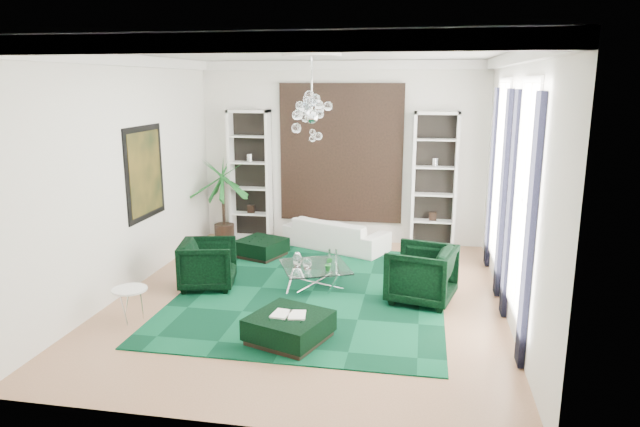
% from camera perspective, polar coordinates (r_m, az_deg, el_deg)
% --- Properties ---
extents(floor, '(6.00, 7.00, 0.02)m').
position_cam_1_polar(floor, '(9.19, -1.13, -8.56)').
color(floor, '#AB7C5A').
rests_on(floor, ground).
extents(ceiling, '(6.00, 7.00, 0.02)m').
position_cam_1_polar(ceiling, '(8.55, -1.25, 15.98)').
color(ceiling, white).
rests_on(ceiling, ground).
extents(wall_back, '(6.00, 0.02, 3.80)m').
position_cam_1_polar(wall_back, '(12.09, 2.14, 6.04)').
color(wall_back, white).
rests_on(wall_back, ground).
extents(wall_front, '(6.00, 0.02, 3.80)m').
position_cam_1_polar(wall_front, '(5.36, -8.68, -3.04)').
color(wall_front, white).
rests_on(wall_front, ground).
extents(wall_left, '(0.02, 7.00, 3.80)m').
position_cam_1_polar(wall_left, '(9.72, -18.89, 3.63)').
color(wall_left, white).
rests_on(wall_left, ground).
extents(wall_right, '(0.02, 7.00, 3.80)m').
position_cam_1_polar(wall_right, '(8.60, 18.90, 2.49)').
color(wall_right, white).
rests_on(wall_right, ground).
extents(crown_molding, '(6.00, 7.00, 0.18)m').
position_cam_1_polar(crown_molding, '(8.55, -1.25, 15.24)').
color(crown_molding, white).
rests_on(crown_molding, ceiling).
extents(ceiling_medallion, '(0.90, 0.90, 0.05)m').
position_cam_1_polar(ceiling_medallion, '(8.85, -0.84, 15.62)').
color(ceiling_medallion, white).
rests_on(ceiling_medallion, ceiling).
extents(tapestry, '(2.50, 0.06, 2.80)m').
position_cam_1_polar(tapestry, '(12.04, 2.10, 6.01)').
color(tapestry, black).
rests_on(tapestry, wall_back).
extents(shelving_left, '(0.90, 0.38, 2.80)m').
position_cam_1_polar(shelving_left, '(12.40, -6.99, 3.79)').
color(shelving_left, white).
rests_on(shelving_left, floor).
extents(shelving_right, '(0.90, 0.38, 2.80)m').
position_cam_1_polar(shelving_right, '(11.85, 11.37, 3.20)').
color(shelving_right, white).
rests_on(shelving_right, floor).
extents(painting, '(0.04, 1.30, 1.60)m').
position_cam_1_polar(painting, '(10.23, -17.06, 3.91)').
color(painting, black).
rests_on(painting, wall_left).
extents(window_near, '(0.03, 1.10, 2.90)m').
position_cam_1_polar(window_near, '(7.72, 19.69, 1.29)').
color(window_near, white).
rests_on(window_near, wall_right).
extents(curtain_near_a, '(0.07, 0.30, 3.25)m').
position_cam_1_polar(curtain_near_a, '(7.02, 20.24, -1.97)').
color(curtain_near_a, black).
rests_on(curtain_near_a, floor).
extents(curtain_near_b, '(0.07, 0.30, 3.25)m').
position_cam_1_polar(curtain_near_b, '(8.52, 18.52, 0.71)').
color(curtain_near_b, black).
rests_on(curtain_near_b, floor).
extents(window_far, '(0.03, 1.10, 2.90)m').
position_cam_1_polar(window_far, '(10.06, 17.57, 4.02)').
color(window_far, white).
rests_on(window_far, wall_right).
extents(curtain_far_a, '(0.07, 0.30, 3.25)m').
position_cam_1_polar(curtain_far_a, '(9.34, 17.83, 1.79)').
color(curtain_far_a, black).
rests_on(curtain_far_a, floor).
extents(curtain_far_b, '(0.07, 0.30, 3.25)m').
position_cam_1_polar(curtain_far_b, '(10.86, 16.81, 3.36)').
color(curtain_far_b, black).
rests_on(curtain_far_b, floor).
extents(rug, '(4.20, 5.00, 0.02)m').
position_cam_1_polar(rug, '(9.45, -0.77, -7.79)').
color(rug, black).
rests_on(rug, floor).
extents(sofa, '(2.30, 1.63, 0.63)m').
position_cam_1_polar(sofa, '(11.75, 1.61, -2.05)').
color(sofa, white).
rests_on(sofa, floor).
extents(armchair_left, '(1.06, 1.04, 0.81)m').
position_cam_1_polar(armchair_left, '(9.70, -11.12, -5.01)').
color(armchair_left, black).
rests_on(armchair_left, floor).
extents(armchair_right, '(1.18, 1.16, 0.89)m').
position_cam_1_polar(armchair_right, '(9.06, 10.09, -6.00)').
color(armchair_right, black).
rests_on(armchair_right, floor).
extents(coffee_table, '(1.39, 1.39, 0.37)m').
position_cam_1_polar(coffee_table, '(9.62, -0.48, -6.31)').
color(coffee_table, white).
rests_on(coffee_table, floor).
extents(ottoman_side, '(1.04, 1.04, 0.36)m').
position_cam_1_polar(ottoman_side, '(11.27, -5.87, -3.48)').
color(ottoman_side, black).
rests_on(ottoman_side, floor).
extents(ottoman_front, '(1.19, 1.19, 0.37)m').
position_cam_1_polar(ottoman_front, '(7.71, -3.09, -11.39)').
color(ottoman_front, black).
rests_on(ottoman_front, floor).
extents(book, '(0.45, 0.30, 0.03)m').
position_cam_1_polar(book, '(7.63, -3.11, -10.00)').
color(book, white).
rests_on(book, ottoman_front).
extents(side_table, '(0.62, 0.62, 0.48)m').
position_cam_1_polar(side_table, '(8.73, -18.40, -8.68)').
color(side_table, white).
rests_on(side_table, floor).
extents(palm, '(1.54, 1.54, 2.32)m').
position_cam_1_polar(palm, '(12.26, -9.69, 2.45)').
color(palm, '#1A6223').
rests_on(palm, floor).
extents(chandelier, '(0.93, 0.93, 0.78)m').
position_cam_1_polar(chandelier, '(8.85, -0.82, 9.67)').
color(chandelier, white).
rests_on(chandelier, ceiling).
extents(table_plant, '(0.14, 0.12, 0.24)m').
position_cam_1_polar(table_plant, '(9.28, 0.87, -5.09)').
color(table_plant, '#1A6223').
rests_on(table_plant, coffee_table).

